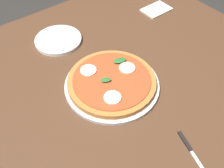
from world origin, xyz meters
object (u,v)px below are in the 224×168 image
serving_tray (112,85)px  plate_white (58,40)px  knife (191,151)px  napkin (156,10)px  pizza (112,81)px  dining_table (91,102)px

serving_tray → plate_white: (-0.02, 0.33, 0.00)m
plate_white → knife: size_ratio=1.06×
napkin → pizza: bearing=-151.4°
pizza → plate_white: bearing=94.3°
plate_white → pizza: bearing=-85.7°
serving_tray → knife: (0.03, -0.33, -0.00)m
serving_tray → napkin: bearing=28.8°
knife → pizza: bearing=94.4°
serving_tray → plate_white: 0.33m
plate_white → knife: 0.66m
dining_table → pizza: pizza is taller
serving_tray → pizza: bearing=82.3°
dining_table → pizza: bearing=-33.1°
pizza → knife: 0.34m
dining_table → pizza: (0.06, -0.04, 0.11)m
dining_table → serving_tray: 0.12m
pizza → napkin: (0.45, 0.25, -0.02)m
plate_white → napkin: 0.48m
serving_tray → pizza: (0.00, 0.00, 0.02)m
pizza → plate_white: size_ratio=1.60×
pizza → knife: bearing=-85.6°
plate_white → napkin: bearing=-9.3°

